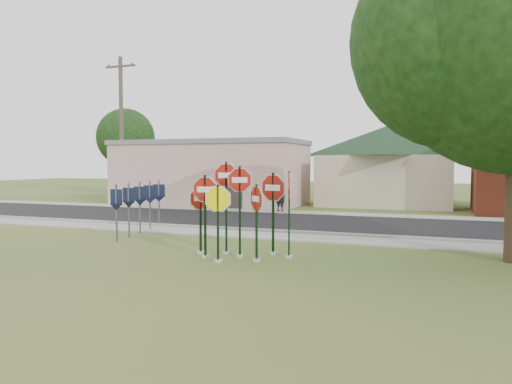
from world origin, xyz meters
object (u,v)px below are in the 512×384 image
at_px(stop_sign_left, 205,205).
at_px(pedestrian, 280,196).
at_px(stop_sign_center, 240,199).
at_px(stop_sign_yellow, 218,214).
at_px(utility_pole_near, 121,128).

distance_m(stop_sign_left, pedestrian, 13.49).
height_order(stop_sign_center, pedestrian, stop_sign_center).
bearing_deg(stop_sign_left, stop_sign_center, 26.34).
relative_size(stop_sign_center, stop_sign_yellow, 1.22).
bearing_deg(stop_sign_yellow, stop_sign_left, 145.05).
height_order(stop_sign_center, stop_sign_left, stop_sign_center).
xyz_separation_m(stop_sign_center, utility_pole_near, (-14.11, 13.82, 3.29)).
bearing_deg(pedestrian, stop_sign_left, 120.18).
bearing_deg(stop_sign_left, pedestrian, 99.09).
bearing_deg(pedestrian, stop_sign_yellow, 122.35).
bearing_deg(stop_sign_yellow, stop_sign_center, 71.61).
relative_size(stop_sign_left, pedestrian, 1.50).
distance_m(utility_pole_near, pedestrian, 11.85).
bearing_deg(stop_sign_center, utility_pole_near, 135.58).
height_order(stop_sign_yellow, stop_sign_left, stop_sign_left).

